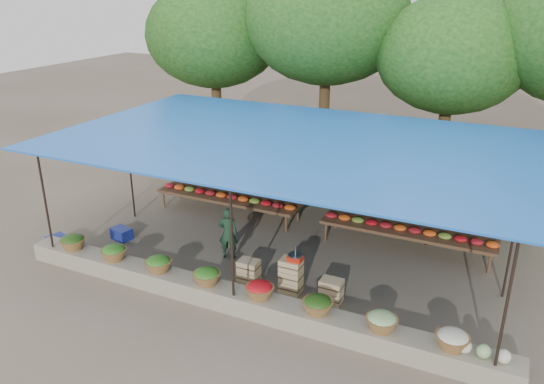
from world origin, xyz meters
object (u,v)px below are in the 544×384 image
at_px(vendor_seated, 228,233).
at_px(blue_crate_back, 122,234).
at_px(blue_crate_front, 59,244).
at_px(weighing_scale, 295,257).
at_px(crate_counter, 290,279).

height_order(vendor_seated, blue_crate_back, vendor_seated).
bearing_deg(vendor_seated, blue_crate_front, 3.56).
distance_m(blue_crate_front, blue_crate_back, 1.50).
bearing_deg(vendor_seated, blue_crate_back, -10.69).
height_order(vendor_seated, blue_crate_front, vendor_seated).
bearing_deg(blue_crate_front, weighing_scale, 24.30).
bearing_deg(weighing_scale, vendor_seated, 159.48).
distance_m(weighing_scale, blue_crate_back, 5.07).
relative_size(crate_counter, blue_crate_front, 4.11).
bearing_deg(vendor_seated, crate_counter, 141.55).
xyz_separation_m(vendor_seated, blue_crate_front, (-3.93, -1.45, -0.47)).
xyz_separation_m(crate_counter, vendor_seated, (-1.91, 0.76, 0.33)).
distance_m(vendor_seated, blue_crate_back, 3.02).
bearing_deg(blue_crate_back, vendor_seated, 18.50).
relative_size(vendor_seated, blue_crate_back, 2.57).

